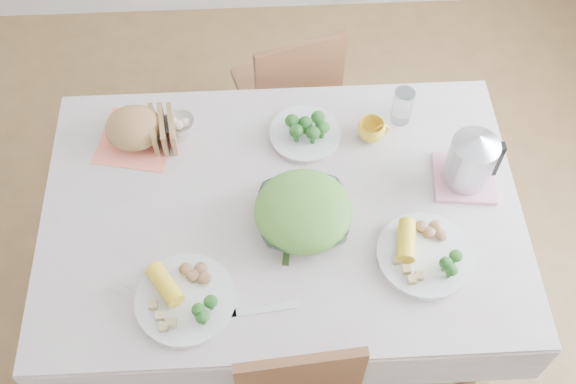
{
  "coord_description": "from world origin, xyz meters",
  "views": [
    {
      "loc": [
        -0.04,
        -1.12,
        2.55
      ],
      "look_at": [
        0.02,
        0.02,
        0.82
      ],
      "focal_mm": 42.0,
      "sensor_mm": 36.0,
      "label": 1
    }
  ],
  "objects_px": {
    "salad_bowl": "(303,216)",
    "yellow_mug": "(371,130)",
    "dining_table": "(283,265)",
    "dinner_plate_right": "(425,256)",
    "electric_kettle": "(472,157)",
    "chair_far": "(285,80)",
    "dinner_plate_left": "(186,300)"
  },
  "relations": [
    {
      "from": "dining_table",
      "to": "dinner_plate_left",
      "type": "height_order",
      "value": "dinner_plate_left"
    },
    {
      "from": "dinner_plate_right",
      "to": "yellow_mug",
      "type": "distance_m",
      "value": 0.48
    },
    {
      "from": "salad_bowl",
      "to": "dinner_plate_left",
      "type": "xyz_separation_m",
      "value": [
        -0.35,
        -0.25,
        -0.02
      ]
    },
    {
      "from": "dining_table",
      "to": "dinner_plate_right",
      "type": "distance_m",
      "value": 0.61
    },
    {
      "from": "dining_table",
      "to": "electric_kettle",
      "type": "height_order",
      "value": "electric_kettle"
    },
    {
      "from": "dining_table",
      "to": "chair_far",
      "type": "distance_m",
      "value": 0.82
    },
    {
      "from": "salad_bowl",
      "to": "dinner_plate_right",
      "type": "distance_m",
      "value": 0.38
    },
    {
      "from": "dinner_plate_left",
      "to": "yellow_mug",
      "type": "relative_size",
      "value": 3.16
    },
    {
      "from": "dining_table",
      "to": "dinner_plate_right",
      "type": "relative_size",
      "value": 4.84
    },
    {
      "from": "salad_bowl",
      "to": "yellow_mug",
      "type": "bearing_deg",
      "value": 52.47
    },
    {
      "from": "dining_table",
      "to": "yellow_mug",
      "type": "xyz_separation_m",
      "value": [
        0.31,
        0.27,
        0.42
      ]
    },
    {
      "from": "dining_table",
      "to": "salad_bowl",
      "type": "distance_m",
      "value": 0.43
    },
    {
      "from": "dinner_plate_right",
      "to": "electric_kettle",
      "type": "distance_m",
      "value": 0.34
    },
    {
      "from": "salad_bowl",
      "to": "yellow_mug",
      "type": "distance_m",
      "value": 0.41
    },
    {
      "from": "dining_table",
      "to": "dinner_plate_right",
      "type": "xyz_separation_m",
      "value": [
        0.42,
        -0.2,
        0.4
      ]
    },
    {
      "from": "salad_bowl",
      "to": "electric_kettle",
      "type": "height_order",
      "value": "electric_kettle"
    },
    {
      "from": "salad_bowl",
      "to": "yellow_mug",
      "type": "height_order",
      "value": "yellow_mug"
    },
    {
      "from": "chair_far",
      "to": "dinner_plate_right",
      "type": "height_order",
      "value": "chair_far"
    },
    {
      "from": "electric_kettle",
      "to": "yellow_mug",
      "type": "bearing_deg",
      "value": 143.43
    },
    {
      "from": "dinner_plate_left",
      "to": "yellow_mug",
      "type": "xyz_separation_m",
      "value": [
        0.6,
        0.57,
        0.03
      ]
    },
    {
      "from": "dinner_plate_right",
      "to": "electric_kettle",
      "type": "height_order",
      "value": "electric_kettle"
    },
    {
      "from": "dining_table",
      "to": "electric_kettle",
      "type": "xyz_separation_m",
      "value": [
        0.59,
        0.08,
        0.51
      ]
    },
    {
      "from": "salad_bowl",
      "to": "yellow_mug",
      "type": "relative_size",
      "value": 3.06
    },
    {
      "from": "dining_table",
      "to": "chair_far",
      "type": "xyz_separation_m",
      "value": [
        0.05,
        0.81,
        0.09
      ]
    },
    {
      "from": "dining_table",
      "to": "electric_kettle",
      "type": "relative_size",
      "value": 6.74
    },
    {
      "from": "yellow_mug",
      "to": "salad_bowl",
      "type": "bearing_deg",
      "value": -127.53
    },
    {
      "from": "chair_far",
      "to": "dinner_plate_left",
      "type": "relative_size",
      "value": 2.85
    },
    {
      "from": "chair_far",
      "to": "yellow_mug",
      "type": "relative_size",
      "value": 8.99
    },
    {
      "from": "salad_bowl",
      "to": "electric_kettle",
      "type": "bearing_deg",
      "value": 14.22
    },
    {
      "from": "electric_kettle",
      "to": "dinner_plate_right",
      "type": "bearing_deg",
      "value": -124.94
    },
    {
      "from": "dining_table",
      "to": "yellow_mug",
      "type": "distance_m",
      "value": 0.59
    },
    {
      "from": "electric_kettle",
      "to": "chair_far",
      "type": "bearing_deg",
      "value": 123.61
    }
  ]
}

